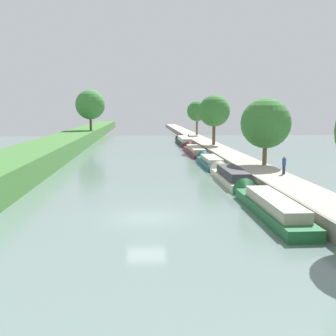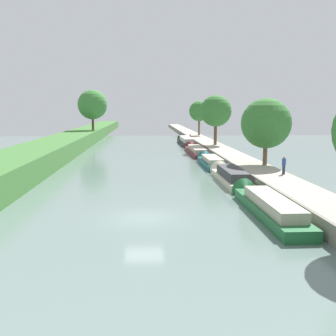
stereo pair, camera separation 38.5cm
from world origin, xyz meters
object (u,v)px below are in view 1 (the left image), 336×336
Objects in this scene: narrowboat_black at (184,141)px; mooring_bollard_far at (188,135)px; narrowboat_cream at (229,175)px; narrowboat_teal at (209,161)px; narrowboat_green at (268,205)px; narrowboat_maroon at (194,150)px; person_walking at (284,165)px.

mooring_bollard_far is at bearing 75.94° from narrowboat_black.
narrowboat_cream reaches higher than narrowboat_teal.
narrowboat_cream is 41.46m from narrowboat_black.
narrowboat_green is 36.76m from narrowboat_maroon.
narrowboat_maroon is 24.02m from mooring_bollard_far.
narrowboat_cream reaches higher than narrowboat_maroon.
narrowboat_maroon is at bearing -90.53° from narrowboat_black.
narrowboat_green is 53.60m from narrowboat_black.
narrowboat_green is 0.85× the size of narrowboat_maroon.
narrowboat_teal is 0.63× the size of narrowboat_black.
narrowboat_maroon is at bearing 90.33° from narrowboat_cream.
person_walking reaches higher than narrowboat_black.
narrowboat_maroon is 16.84m from narrowboat_black.
person_walking is 51.56m from mooring_bollard_far.
mooring_bollard_far is at bearing 92.82° from person_walking.
narrowboat_green is 1.20× the size of narrowboat_teal.
person_walking is (4.47, -27.57, 1.51)m from narrowboat_maroon.
narrowboat_teal is at bearing -89.68° from narrowboat_maroon.
narrowboat_black is 9.87× the size of person_walking.
narrowboat_black is (0.11, 53.60, 0.05)m from narrowboat_green.
narrowboat_maroon is at bearing 90.07° from narrowboat_green.
narrowboat_maroon is at bearing -94.61° from mooring_bollard_far.
narrowboat_teal is at bearing 107.57° from person_walking.
narrowboat_black is (0.08, 30.54, 0.11)m from narrowboat_teal.
person_walking reaches higher than narrowboat_teal.
mooring_bollard_far is (1.93, 23.93, 0.86)m from narrowboat_maroon.
narrowboat_green reaches higher than narrowboat_teal.
narrowboat_green is 0.76× the size of narrowboat_black.
person_walking reaches higher than narrowboat_maroon.
person_walking reaches higher than narrowboat_green.
narrowboat_black reaches higher than narrowboat_cream.
narrowboat_green is 10.30m from person_walking.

